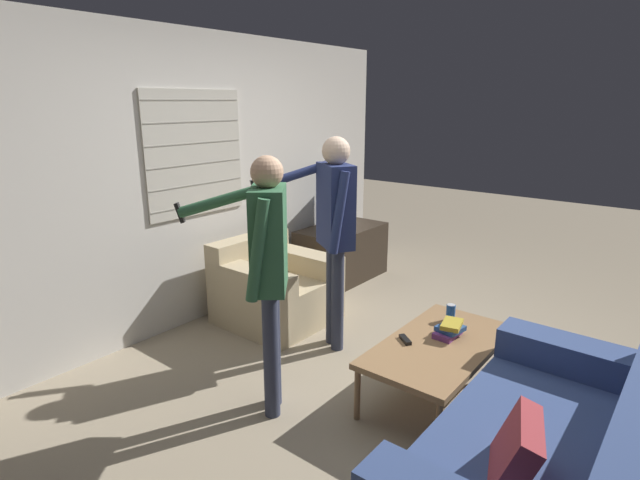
# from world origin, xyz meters

# --- Properties ---
(ground_plane) EXTENTS (16.00, 16.00, 0.00)m
(ground_plane) POSITION_xyz_m (0.00, 0.00, 0.00)
(ground_plane) COLOR gray
(wall_back) EXTENTS (5.20, 0.08, 2.55)m
(wall_back) POSITION_xyz_m (-0.00, 2.03, 1.28)
(wall_back) COLOR silver
(wall_back) RESTS_ON ground_plane
(couch_blue) EXTENTS (1.81, 0.95, 0.79)m
(couch_blue) POSITION_xyz_m (-0.57, -1.19, 0.30)
(couch_blue) COLOR #384C7F
(couch_blue) RESTS_ON ground_plane
(armchair_beige) EXTENTS (0.89, 0.90, 0.75)m
(armchair_beige) POSITION_xyz_m (0.29, 1.44, 0.30)
(armchair_beige) COLOR #C6B289
(armchair_beige) RESTS_ON ground_plane
(coffee_table) EXTENTS (1.20, 0.63, 0.40)m
(coffee_table) POSITION_xyz_m (0.08, -0.31, 0.36)
(coffee_table) COLOR #9E754C
(coffee_table) RESTS_ON ground_plane
(tv_stand) EXTENTS (1.04, 0.59, 0.60)m
(tv_stand) POSITION_xyz_m (1.59, 1.61, 0.30)
(tv_stand) COLOR #33281E
(tv_stand) RESTS_ON ground_plane
(tv) EXTENTS (0.67, 0.58, 0.49)m
(tv) POSITION_xyz_m (1.58, 1.61, 0.84)
(tv) COLOR #B2B2B7
(tv) RESTS_ON tv_stand
(person_left_standing) EXTENTS (0.47, 0.80, 1.66)m
(person_left_standing) POSITION_xyz_m (-0.74, 0.48, 1.04)
(person_left_standing) COLOR #33384C
(person_left_standing) RESTS_ON ground_plane
(person_right_standing) EXTENTS (0.60, 0.74, 1.71)m
(person_right_standing) POSITION_xyz_m (0.22, 0.69, 1.08)
(person_right_standing) COLOR #33384C
(person_right_standing) RESTS_ON ground_plane
(book_stack) EXTENTS (0.23, 0.18, 0.10)m
(book_stack) POSITION_xyz_m (0.22, -0.31, 0.45)
(book_stack) COLOR #75387F
(book_stack) RESTS_ON coffee_table
(soda_can) EXTENTS (0.07, 0.07, 0.13)m
(soda_can) POSITION_xyz_m (0.46, -0.21, 0.46)
(soda_can) COLOR #194C9E
(soda_can) RESTS_ON coffee_table
(spare_remote) EXTENTS (0.11, 0.13, 0.02)m
(spare_remote) POSITION_xyz_m (-0.04, -0.11, 0.41)
(spare_remote) COLOR black
(spare_remote) RESTS_ON coffee_table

